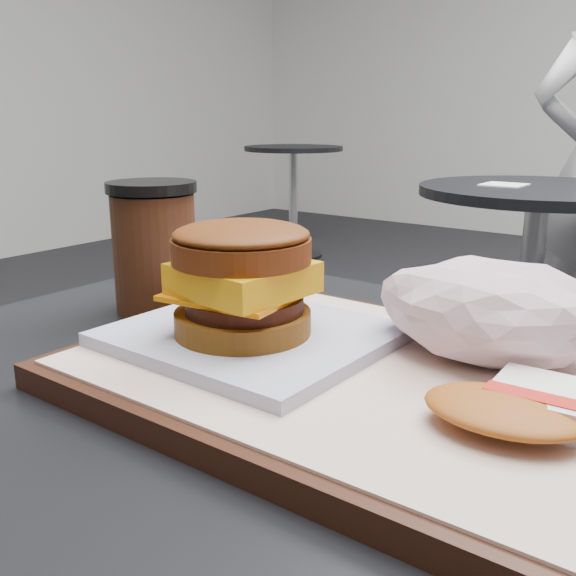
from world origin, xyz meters
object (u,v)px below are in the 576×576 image
(breakfast_sandwich, at_px, (245,294))
(neighbor_table, at_px, (533,252))
(serving_tray, at_px, (354,376))
(hash_brown, at_px, (543,410))
(crumpled_wrapper, at_px, (489,309))
(coffee_cup, at_px, (155,247))

(breakfast_sandwich, relative_size, neighbor_table, 0.26)
(serving_tray, bearing_deg, hash_brown, -8.55)
(breakfast_sandwich, height_order, crumpled_wrapper, breakfast_sandwich)
(breakfast_sandwich, bearing_deg, coffee_cup, 159.16)
(hash_brown, relative_size, neighbor_table, 0.16)
(serving_tray, height_order, coffee_cup, coffee_cup)
(breakfast_sandwich, bearing_deg, neighbor_table, 98.88)
(serving_tray, distance_m, breakfast_sandwich, 0.10)
(serving_tray, height_order, crumpled_wrapper, crumpled_wrapper)
(serving_tray, height_order, breakfast_sandwich, breakfast_sandwich)
(hash_brown, xyz_separation_m, crumpled_wrapper, (-0.06, 0.09, 0.02))
(breakfast_sandwich, distance_m, neighbor_table, 1.67)
(breakfast_sandwich, xyz_separation_m, coffee_cup, (-0.17, 0.06, 0.00))
(breakfast_sandwich, xyz_separation_m, neighbor_table, (-0.25, 1.63, -0.28))
(coffee_cup, height_order, neighbor_table, coffee_cup)
(breakfast_sandwich, bearing_deg, hash_brown, -0.81)
(serving_tray, distance_m, coffee_cup, 0.26)
(breakfast_sandwich, xyz_separation_m, crumpled_wrapper, (0.15, 0.09, -0.01))
(coffee_cup, bearing_deg, hash_brown, -9.98)
(crumpled_wrapper, distance_m, neighbor_table, 1.62)
(neighbor_table, bearing_deg, breakfast_sandwich, -81.12)
(serving_tray, distance_m, neighbor_table, 1.66)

